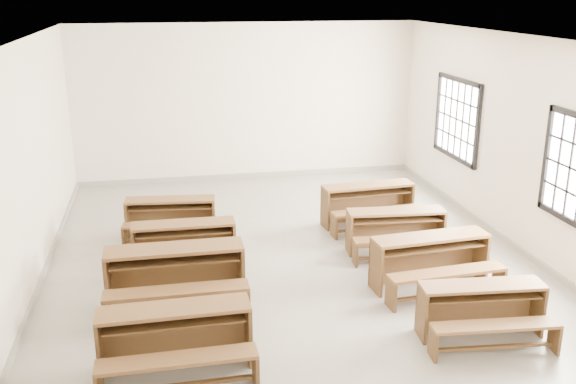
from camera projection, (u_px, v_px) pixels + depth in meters
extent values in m
plane|color=gray|center=(288.00, 255.00, 9.64)|extent=(8.50, 8.50, 0.00)
cube|color=white|center=(288.00, 39.00, 8.68)|extent=(7.00, 8.50, 0.05)
cube|color=beige|center=(247.00, 103.00, 13.10)|extent=(7.00, 0.05, 3.20)
cube|color=beige|center=(390.00, 276.00, 5.21)|extent=(7.00, 0.05, 3.20)
cube|color=beige|center=(32.00, 165.00, 8.50)|extent=(0.05, 8.50, 3.20)
cube|color=beige|center=(510.00, 141.00, 9.81)|extent=(0.05, 8.50, 3.20)
cube|color=gray|center=(249.00, 175.00, 13.58)|extent=(7.00, 0.04, 0.10)
cube|color=gray|center=(45.00, 271.00, 8.97)|extent=(0.04, 8.50, 0.10)
cube|color=gray|center=(500.00, 235.00, 10.28)|extent=(0.04, 8.50, 0.10)
cube|color=black|center=(575.00, 224.00, 8.33)|extent=(0.06, 1.62, 0.08)
cube|color=black|center=(547.00, 157.00, 8.86)|extent=(0.06, 0.08, 1.46)
cube|color=white|center=(458.00, 119.00, 11.49)|extent=(0.02, 1.50, 1.30)
cube|color=black|center=(460.00, 80.00, 11.28)|extent=(0.06, 1.62, 0.08)
cube|color=black|center=(454.00, 156.00, 11.69)|extent=(0.06, 1.62, 0.08)
cube|color=black|center=(478.00, 128.00, 10.75)|extent=(0.06, 0.08, 1.46)
cube|color=black|center=(438.00, 111.00, 12.22)|extent=(0.06, 0.08, 1.46)
cube|color=brown|center=(174.00, 309.00, 6.58)|extent=(1.58, 0.41, 0.04)
cube|color=brown|center=(175.00, 331.00, 6.85)|extent=(1.57, 0.06, 0.67)
cube|color=#4C321A|center=(100.00, 348.00, 6.54)|extent=(0.04, 0.39, 0.67)
cube|color=#4C321A|center=(248.00, 332.00, 6.84)|extent=(0.04, 0.39, 0.67)
cube|color=#4C321A|center=(175.00, 322.00, 6.60)|extent=(1.46, 0.31, 0.02)
cube|color=brown|center=(177.00, 359.00, 6.22)|extent=(1.58, 0.29, 0.04)
cube|color=#4C321A|center=(256.00, 369.00, 6.43)|extent=(0.04, 0.28, 0.37)
cube|color=brown|center=(174.00, 249.00, 7.95)|extent=(1.71, 0.44, 0.04)
cube|color=brown|center=(175.00, 271.00, 8.25)|extent=(1.71, 0.05, 0.73)
cube|color=#4C321A|center=(107.00, 283.00, 7.91)|extent=(0.04, 0.43, 0.73)
cube|color=#4C321A|center=(242.00, 272.00, 8.22)|extent=(0.04, 0.43, 0.73)
cube|color=#4C321A|center=(175.00, 261.00, 7.97)|extent=(1.59, 0.33, 0.02)
cube|color=brown|center=(177.00, 291.00, 7.56)|extent=(1.71, 0.31, 0.04)
cube|color=#4C321A|center=(105.00, 314.00, 7.47)|extent=(0.04, 0.30, 0.41)
cube|color=#4C321A|center=(247.00, 302.00, 7.78)|extent=(0.04, 0.30, 0.41)
cube|color=#4C321A|center=(178.00, 315.00, 7.65)|extent=(1.58, 0.06, 0.04)
cube|color=brown|center=(183.00, 224.00, 9.11)|extent=(1.46, 0.39, 0.04)
cube|color=brown|center=(184.00, 241.00, 9.36)|extent=(1.46, 0.06, 0.62)
cube|color=#4C321A|center=(134.00, 249.00, 9.08)|extent=(0.04, 0.36, 0.62)
cube|color=#4C321A|center=(234.00, 242.00, 9.33)|extent=(0.04, 0.36, 0.62)
cube|color=#4C321A|center=(184.00, 233.00, 9.13)|extent=(1.35, 0.30, 0.02)
cube|color=brown|center=(185.00, 254.00, 8.77)|extent=(1.46, 0.28, 0.04)
cube|color=#4C321A|center=(133.00, 271.00, 8.71)|extent=(0.04, 0.26, 0.35)
cube|color=#4C321A|center=(237.00, 263.00, 8.95)|extent=(0.04, 0.26, 0.35)
cube|color=#4C321A|center=(186.00, 272.00, 8.85)|extent=(1.35, 0.07, 0.04)
cube|color=brown|center=(170.00, 200.00, 10.21)|extent=(1.45, 0.51, 0.04)
cube|color=brown|center=(172.00, 215.00, 10.46)|extent=(1.41, 0.19, 0.60)
cube|color=#4C321A|center=(127.00, 220.00, 10.25)|extent=(0.07, 0.36, 0.60)
cube|color=#4C321A|center=(214.00, 217.00, 10.36)|extent=(0.07, 0.36, 0.60)
cube|color=#4C321A|center=(170.00, 207.00, 10.23)|extent=(1.33, 0.41, 0.02)
cube|color=brown|center=(168.00, 225.00, 9.88)|extent=(1.43, 0.40, 0.04)
cube|color=#4C321A|center=(124.00, 237.00, 9.88)|extent=(0.06, 0.25, 0.34)
cube|color=#4C321A|center=(214.00, 235.00, 9.99)|extent=(0.06, 0.25, 0.34)
cube|color=#4C321A|center=(169.00, 241.00, 9.96)|extent=(1.31, 0.19, 0.04)
cube|color=brown|center=(483.00, 285.00, 7.26)|extent=(1.44, 0.48, 0.04)
cube|color=brown|center=(475.00, 304.00, 7.51)|extent=(1.41, 0.17, 0.60)
cube|color=#4C321A|center=(422.00, 314.00, 7.29)|extent=(0.07, 0.36, 0.60)
cube|color=#4C321A|center=(537.00, 308.00, 7.42)|extent=(0.07, 0.36, 0.60)
cube|color=#4C321A|center=(482.00, 296.00, 7.28)|extent=(1.33, 0.39, 0.02)
cube|color=brown|center=(496.00, 325.00, 6.93)|extent=(1.43, 0.38, 0.04)
cube|color=#4C321A|center=(433.00, 344.00, 6.92)|extent=(0.06, 0.25, 0.34)
cube|color=#4C321A|center=(555.00, 337.00, 7.05)|extent=(0.06, 0.25, 0.34)
cube|color=#4C321A|center=(494.00, 347.00, 7.01)|extent=(1.31, 0.17, 0.04)
cube|color=brown|center=(431.00, 237.00, 8.48)|extent=(1.61, 0.51, 0.04)
cube|color=brown|center=(423.00, 257.00, 8.75)|extent=(1.58, 0.16, 0.67)
cube|color=#4C321A|center=(376.00, 268.00, 8.39)|extent=(0.07, 0.40, 0.67)
cube|color=#4C321A|center=(480.00, 256.00, 8.79)|extent=(0.07, 0.40, 0.67)
cube|color=#4C321A|center=(431.00, 247.00, 8.50)|extent=(1.48, 0.41, 0.02)
cube|color=brown|center=(448.00, 272.00, 8.12)|extent=(1.60, 0.40, 0.04)
cube|color=#4C321A|center=(391.00, 295.00, 7.99)|extent=(0.06, 0.28, 0.38)
cube|color=#4C321A|center=(499.00, 280.00, 8.39)|extent=(0.06, 0.28, 0.38)
cube|color=#4C321A|center=(446.00, 293.00, 8.21)|extent=(1.46, 0.16, 0.04)
cube|color=brown|center=(396.00, 211.00, 9.62)|extent=(1.49, 0.49, 0.04)
cube|color=brown|center=(392.00, 228.00, 9.87)|extent=(1.46, 0.16, 0.62)
cube|color=#4C321A|center=(349.00, 234.00, 9.64)|extent=(0.07, 0.37, 0.62)
cube|color=#4C321A|center=(441.00, 230.00, 9.79)|extent=(0.07, 0.37, 0.62)
cube|color=#4C321A|center=(396.00, 220.00, 9.64)|extent=(1.37, 0.39, 0.02)
cube|color=brown|center=(404.00, 239.00, 9.27)|extent=(1.48, 0.38, 0.04)
cube|color=#4C321A|center=(355.00, 254.00, 9.26)|extent=(0.06, 0.26, 0.35)
cube|color=#4C321A|center=(451.00, 249.00, 9.41)|extent=(0.06, 0.26, 0.35)
cube|color=#4C321A|center=(403.00, 257.00, 9.36)|extent=(1.35, 0.16, 0.04)
cube|color=brown|center=(368.00, 185.00, 10.75)|extent=(1.57, 0.49, 0.04)
cube|color=brown|center=(363.00, 202.00, 11.01)|extent=(1.55, 0.14, 0.66)
cube|color=#4C321A|center=(325.00, 209.00, 10.67)|extent=(0.06, 0.39, 0.66)
cube|color=#4C321A|center=(408.00, 201.00, 11.04)|extent=(0.06, 0.39, 0.66)
cube|color=#4C321A|center=(368.00, 193.00, 10.77)|extent=(1.45, 0.38, 0.02)
cube|color=brown|center=(378.00, 211.00, 10.40)|extent=(1.56, 0.37, 0.04)
cube|color=#4C321A|center=(334.00, 227.00, 10.27)|extent=(0.06, 0.27, 0.37)
cube|color=#4C321A|center=(420.00, 218.00, 10.65)|extent=(0.06, 0.27, 0.37)
cube|color=#4C321A|center=(378.00, 227.00, 10.49)|extent=(1.43, 0.14, 0.04)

